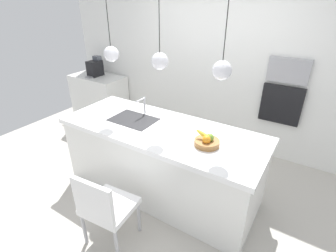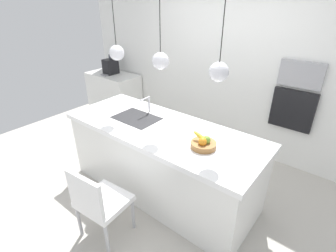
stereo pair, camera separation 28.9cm
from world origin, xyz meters
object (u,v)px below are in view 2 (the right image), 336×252
(microwave, at_px, (301,74))
(chair_near, at_px, (98,201))
(fruit_bowl, at_px, (203,143))
(coffee_machine, at_px, (111,66))
(oven, at_px, (293,110))

(microwave, xyz_separation_m, chair_near, (-1.05, -2.54, -0.91))
(fruit_bowl, height_order, chair_near, fruit_bowl)
(coffee_machine, xyz_separation_m, microwave, (3.46, 0.30, 0.37))
(fruit_bowl, height_order, microwave, microwave)
(microwave, xyz_separation_m, oven, (0.00, 0.00, -0.50))
(coffee_machine, relative_size, microwave, 0.70)
(microwave, bearing_deg, coffee_machine, -175.10)
(oven, relative_size, chair_near, 0.64)
(microwave, distance_m, oven, 0.50)
(coffee_machine, height_order, chair_near, coffee_machine)
(coffee_machine, relative_size, oven, 0.68)
(microwave, bearing_deg, fruit_bowl, -104.27)
(fruit_bowl, xyz_separation_m, coffee_machine, (-3.04, 1.36, 0.05))
(coffee_machine, distance_m, oven, 3.48)
(coffee_machine, bearing_deg, oven, 4.90)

